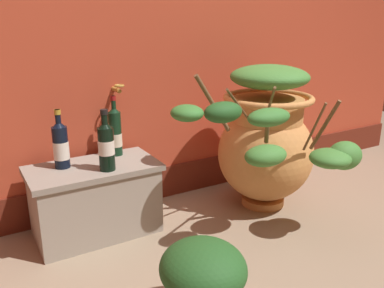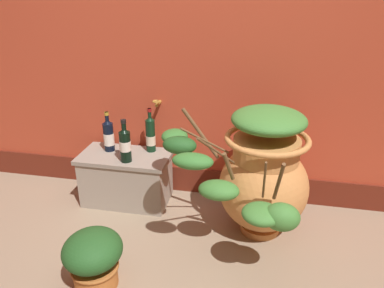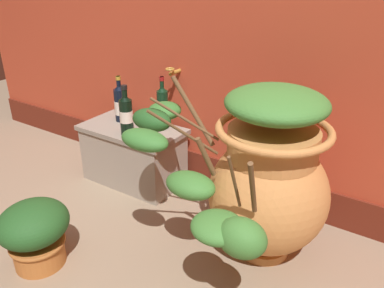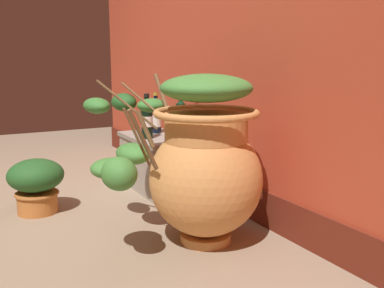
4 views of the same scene
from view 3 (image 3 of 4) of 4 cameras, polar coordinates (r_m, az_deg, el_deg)
name	(u,v)px [view 3 (image 3 of 4)]	position (r m, az deg, el deg)	size (l,w,h in m)	color
terracotta_urn	(264,179)	(1.85, 10.51, -5.01)	(0.94, 0.87, 0.86)	#D68E4C
stone_ledge	(134,153)	(2.58, -8.56, -1.25)	(0.66, 0.36, 0.39)	#9E9384
wine_bottle_left	(126,113)	(2.36, -9.64, 4.44)	(0.08, 0.08, 0.31)	black
wine_bottle_middle	(120,103)	(2.59, -10.49, 5.97)	(0.08, 0.08, 0.30)	black
wine_bottle_right	(163,108)	(2.43, -4.32, 5.35)	(0.07, 0.07, 0.33)	black
potted_shrub	(35,231)	(2.02, -22.04, -11.78)	(0.32, 0.34, 0.34)	#C17033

